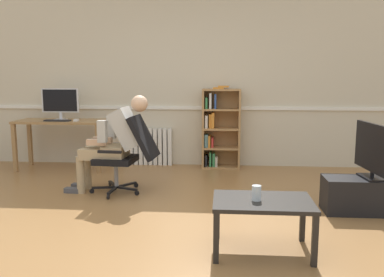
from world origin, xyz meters
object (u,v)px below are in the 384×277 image
object	(u,v)px
office_chair	(128,151)
tv_stand	(371,196)
computer_mouse	(76,120)
tv_screen	(374,150)
keyboard	(57,121)
radiator	(148,147)
computer_desk	(62,127)
drinking_glass	(256,193)
bookshelf	(219,128)
person_seated	(114,141)
imac_monitor	(60,102)
coffee_table	(263,207)

from	to	relation	value
office_chair	tv_stand	world-z (taller)	office_chair
computer_mouse	tv_screen	distance (m)	4.07
keyboard	radiator	world-z (taller)	keyboard
computer_desk	drinking_glass	xyz separation A→B (m)	(2.74, -2.80, -0.15)
tv_screen	bookshelf	bearing A→B (deg)	33.55
radiator	tv_screen	distance (m)	3.50
computer_mouse	radiator	size ratio (longest dim) A/B	0.13
tv_stand	drinking_glass	distance (m)	1.69
computer_mouse	drinking_glass	xyz separation A→B (m)	(2.46, -2.68, -0.27)
computer_mouse	bookshelf	size ratio (longest dim) A/B	0.08
person_seated	radiator	bearing A→B (deg)	179.83
imac_monitor	tv_screen	size ratio (longest dim) A/B	0.70
imac_monitor	person_seated	xyz separation A→B (m)	(1.18, -1.27, -0.39)
computer_mouse	office_chair	xyz separation A→B (m)	(1.04, -1.09, -0.25)
imac_monitor	keyboard	xyz separation A→B (m)	(0.03, -0.22, -0.27)
bookshelf	tv_screen	distance (m)	2.59
person_seated	computer_desk	bearing A→B (deg)	-132.22
bookshelf	computer_mouse	bearing A→B (deg)	-169.00
computer_desk	bookshelf	xyz separation A→B (m)	(2.39, 0.29, -0.03)
bookshelf	computer_desk	bearing A→B (deg)	-173.09
computer_desk	drinking_glass	world-z (taller)	computer_desk
computer_mouse	drinking_glass	size ratio (longest dim) A/B	0.81
radiator	coffee_table	distance (m)	3.52
radiator	tv_screen	world-z (taller)	tv_screen
computer_mouse	bookshelf	xyz separation A→B (m)	(2.11, 0.41, -0.16)
computer_desk	drinking_glass	bearing A→B (deg)	-45.63
office_chair	person_seated	size ratio (longest dim) A/B	0.80
computer_desk	coffee_table	world-z (taller)	computer_desk
imac_monitor	computer_desk	bearing A→B (deg)	-66.16
person_seated	tv_stand	world-z (taller)	person_seated
computer_desk	tv_stand	xyz separation A→B (m)	(4.01, -1.73, -0.46)
office_chair	drinking_glass	size ratio (longest dim) A/B	7.81
imac_monitor	keyboard	size ratio (longest dim) A/B	1.50
keyboard	tv_stand	xyz separation A→B (m)	(4.01, -1.59, -0.58)
coffee_table	imac_monitor	bearing A→B (deg)	134.69
keyboard	tv_screen	bearing A→B (deg)	-21.60
radiator	drinking_glass	world-z (taller)	radiator
computer_desk	imac_monitor	xyz separation A→B (m)	(-0.03, 0.08, 0.39)
radiator	tv_stand	size ratio (longest dim) A/B	0.79
coffee_table	tv_screen	bearing A→B (deg)	40.65
computer_desk	coffee_table	xyz separation A→B (m)	(2.79, -2.78, -0.26)
office_chair	tv_screen	bearing A→B (deg)	83.09
radiator	tv_screen	bearing A→B (deg)	-37.57
keyboard	office_chair	world-z (taller)	office_chair
keyboard	computer_mouse	distance (m)	0.28
computer_desk	imac_monitor	size ratio (longest dim) A/B	2.35
office_chair	coffee_table	size ratio (longest dim) A/B	1.20
imac_monitor	bookshelf	distance (m)	2.47
tv_screen	coffee_table	bearing A→B (deg)	125.38
bookshelf	keyboard	bearing A→B (deg)	-169.80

